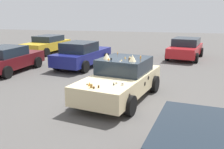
{
  "coord_description": "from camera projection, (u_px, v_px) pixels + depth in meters",
  "views": [
    {
      "loc": [
        -8.93,
        -1.77,
        3.2
      ],
      "look_at": [
        0.0,
        0.3,
        0.9
      ],
      "focal_mm": 41.41,
      "sensor_mm": 36.0,
      "label": 1
    }
  ],
  "objects": [
    {
      "name": "parked_sedan_far_left",
      "position": [
        8.0,
        59.0,
        13.59
      ],
      "size": [
        4.23,
        2.28,
        1.35
      ],
      "rotation": [
        0.0,
        0.0,
        -0.09
      ],
      "color": "#5B1419",
      "rests_on": "ground"
    },
    {
      "name": "parked_sedan_near_left",
      "position": [
        186.0,
        48.0,
        17.38
      ],
      "size": [
        4.34,
        2.63,
        1.36
      ],
      "rotation": [
        0.0,
        0.0,
        2.93
      ],
      "color": "red",
      "rests_on": "ground"
    },
    {
      "name": "ground_plane",
      "position": [
        120.0,
        98.0,
        9.61
      ],
      "size": [
        60.0,
        60.0,
        0.0
      ],
      "primitive_type": "plane",
      "color": "#514F4C"
    },
    {
      "name": "parked_sedan_row_back_center",
      "position": [
        47.0,
        44.0,
        19.57
      ],
      "size": [
        4.41,
        2.43,
        1.31
      ],
      "rotation": [
        0.0,
        0.0,
        2.99
      ],
      "color": "gold",
      "rests_on": "ground"
    },
    {
      "name": "parked_sedan_behind_right",
      "position": [
        82.0,
        55.0,
        14.73
      ],
      "size": [
        4.4,
        2.56,
        1.46
      ],
      "rotation": [
        0.0,
        0.0,
        -0.19
      ],
      "color": "navy",
      "rests_on": "ground"
    },
    {
      "name": "art_car_decorated",
      "position": [
        121.0,
        79.0,
        9.51
      ],
      "size": [
        4.6,
        2.75,
        1.68
      ],
      "rotation": [
        0.0,
        0.0,
        2.93
      ],
      "color": "beige",
      "rests_on": "ground"
    }
  ]
}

